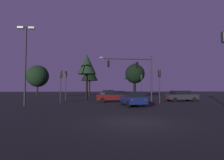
{
  "coord_description": "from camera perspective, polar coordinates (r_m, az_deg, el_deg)",
  "views": [
    {
      "loc": [
        -2.18,
        -9.77,
        1.79
      ],
      "look_at": [
        0.29,
        14.14,
        2.96
      ],
      "focal_mm": 29.13,
      "sensor_mm": 36.0,
      "label": 1
    }
  ],
  "objects": [
    {
      "name": "ground_plane",
      "position": [
        34.38,
        -2.26,
        -5.76
      ],
      "size": [
        168.0,
        168.0,
        0.0
      ],
      "primitive_type": "plane",
      "color": "black",
      "rests_on": "ground"
    },
    {
      "name": "traffic_signal_mast_arm",
      "position": [
        26.01,
        7.53,
        3.39
      ],
      "size": [
        7.51,
        0.37,
        6.61
      ],
      "color": "#232326",
      "rests_on": "ground"
    },
    {
      "name": "traffic_light_corner_left",
      "position": [
        28.67,
        -14.32,
        0.11
      ],
      "size": [
        0.36,
        0.38,
        4.52
      ],
      "color": "#232326",
      "rests_on": "ground"
    },
    {
      "name": "traffic_light_corner_right",
      "position": [
        32.17,
        9.26,
        -0.49
      ],
      "size": [
        0.36,
        0.38,
        4.31
      ],
      "color": "#232326",
      "rests_on": "ground"
    },
    {
      "name": "traffic_light_median",
      "position": [
        23.41,
        -15.84,
        -0.01
      ],
      "size": [
        0.34,
        0.38,
        4.05
      ],
      "color": "#232326",
      "rests_on": "ground"
    },
    {
      "name": "traffic_light_far_side",
      "position": [
        23.27,
        14.67,
        0.17
      ],
      "size": [
        0.33,
        0.37,
        4.15
      ],
      "color": "#232326",
      "rests_on": "ground"
    },
    {
      "name": "car_nearside_lane",
      "position": [
        19.07,
        6.5,
        -5.75
      ],
      "size": [
        2.07,
        4.46,
        1.52
      ],
      "color": "#0F1947",
      "rests_on": "ground"
    },
    {
      "name": "car_crossing_left",
      "position": [
        27.57,
        20.82,
        -4.67
      ],
      "size": [
        4.54,
        2.14,
        1.52
      ],
      "color": "#232328",
      "rests_on": "ground"
    },
    {
      "name": "car_crossing_right",
      "position": [
        24.58,
        0.43,
        -5.1
      ],
      "size": [
        4.58,
        1.77,
        1.52
      ],
      "color": "#4C0F0F",
      "rests_on": "ground"
    },
    {
      "name": "car_far_lane",
      "position": [
        38.75,
        -1.12,
        -4.26
      ],
      "size": [
        3.66,
        4.29,
        1.52
      ],
      "color": "#232328",
      "rests_on": "ground"
    },
    {
      "name": "parking_lot_lamp_post",
      "position": [
        21.05,
        -25.49,
        6.88
      ],
      "size": [
        1.7,
        0.36,
        8.28
      ],
      "color": "#232326",
      "rests_on": "ground"
    },
    {
      "name": "tree_behind_sign",
      "position": [
        30.07,
        -7.89,
        4.87
      ],
      "size": [
        3.02,
        3.02,
        7.48
      ],
      "color": "black",
      "rests_on": "ground"
    },
    {
      "name": "tree_left_far",
      "position": [
        40.15,
        7.21,
        1.93
      ],
      "size": [
        4.26,
        4.26,
        7.23
      ],
      "color": "black",
      "rests_on": "ground"
    },
    {
      "name": "tree_center_horizon",
      "position": [
        49.75,
        6.86,
        3.1
      ],
      "size": [
        5.01,
        5.01,
        9.33
      ],
      "color": "black",
      "rests_on": "ground"
    },
    {
      "name": "tree_right_cluster",
      "position": [
        42.58,
        -7.05,
        2.35
      ],
      "size": [
        3.86,
        3.86,
        7.52
      ],
      "color": "black",
      "rests_on": "ground"
    },
    {
      "name": "tree_lot_edge",
      "position": [
        42.27,
        -22.29,
        1.14
      ],
      "size": [
        4.67,
        4.67,
        6.87
      ],
      "color": "black",
      "rests_on": "ground"
    }
  ]
}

